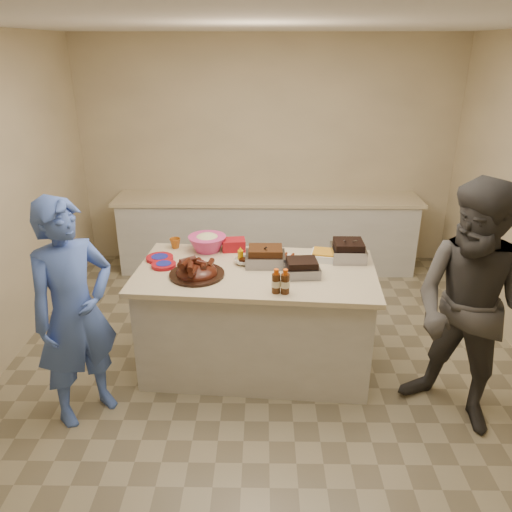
{
  "coord_description": "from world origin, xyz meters",
  "views": [
    {
      "loc": [
        -0.05,
        -3.51,
        2.56
      ],
      "look_at": [
        -0.11,
        0.17,
        1.0
      ],
      "focal_mm": 35.0,
      "sensor_mm": 36.0,
      "label": 1
    }
  ],
  "objects_px": {
    "bbq_bottle_a": "(285,293)",
    "guest_gray": "(453,417)",
    "island": "(256,364)",
    "plastic_cup": "(176,248)",
    "mustard_bottle": "(241,261)",
    "coleslaw_bowl": "(208,250)",
    "roasting_pan": "(348,259)",
    "bbq_bottle_b": "(276,292)",
    "rib_platter": "(197,276)",
    "guest_blue": "(90,410)"
  },
  "relations": [
    {
      "from": "bbq_bottle_a",
      "to": "guest_gray",
      "type": "distance_m",
      "value": 1.57
    },
    {
      "from": "roasting_pan",
      "to": "rib_platter",
      "type": "bearing_deg",
      "value": -164.12
    },
    {
      "from": "bbq_bottle_a",
      "to": "plastic_cup",
      "type": "bearing_deg",
      "value": 137.48
    },
    {
      "from": "guest_gray",
      "to": "mustard_bottle",
      "type": "bearing_deg",
      "value": -162.53
    },
    {
      "from": "bbq_bottle_a",
      "to": "bbq_bottle_b",
      "type": "bearing_deg",
      "value": 172.31
    },
    {
      "from": "rib_platter",
      "to": "roasting_pan",
      "type": "relative_size",
      "value": 1.56
    },
    {
      "from": "island",
      "to": "mustard_bottle",
      "type": "bearing_deg",
      "value": 131.36
    },
    {
      "from": "bbq_bottle_a",
      "to": "guest_gray",
      "type": "xyz_separation_m",
      "value": [
        1.27,
        -0.24,
        -0.9
      ]
    },
    {
      "from": "roasting_pan",
      "to": "bbq_bottle_a",
      "type": "relative_size",
      "value": 1.47
    },
    {
      "from": "bbq_bottle_a",
      "to": "mustard_bottle",
      "type": "bearing_deg",
      "value": 121.16
    },
    {
      "from": "plastic_cup",
      "to": "bbq_bottle_a",
      "type": "bearing_deg",
      "value": -42.52
    },
    {
      "from": "bbq_bottle_a",
      "to": "coleslaw_bowl",
      "type": "bearing_deg",
      "value": 128.74
    },
    {
      "from": "island",
      "to": "bbq_bottle_b",
      "type": "height_order",
      "value": "bbq_bottle_b"
    },
    {
      "from": "bbq_bottle_a",
      "to": "mustard_bottle",
      "type": "height_order",
      "value": "bbq_bottle_a"
    },
    {
      "from": "island",
      "to": "guest_gray",
      "type": "height_order",
      "value": "island"
    },
    {
      "from": "roasting_pan",
      "to": "plastic_cup",
      "type": "xyz_separation_m",
      "value": [
        -1.49,
        0.23,
        0.0
      ]
    },
    {
      "from": "rib_platter",
      "to": "bbq_bottle_b",
      "type": "distance_m",
      "value": 0.67
    },
    {
      "from": "coleslaw_bowl",
      "to": "guest_blue",
      "type": "relative_size",
      "value": 0.2
    },
    {
      "from": "roasting_pan",
      "to": "bbq_bottle_a",
      "type": "bearing_deg",
      "value": -130.86
    },
    {
      "from": "bbq_bottle_b",
      "to": "island",
      "type": "bearing_deg",
      "value": 111.09
    },
    {
      "from": "roasting_pan",
      "to": "plastic_cup",
      "type": "relative_size",
      "value": 2.85
    },
    {
      "from": "rib_platter",
      "to": "roasting_pan",
      "type": "distance_m",
      "value": 1.27
    },
    {
      "from": "rib_platter",
      "to": "plastic_cup",
      "type": "distance_m",
      "value": 0.63
    },
    {
      "from": "rib_platter",
      "to": "bbq_bottle_b",
      "type": "bearing_deg",
      "value": -24.62
    },
    {
      "from": "island",
      "to": "coleslaw_bowl",
      "type": "distance_m",
      "value": 1.08
    },
    {
      "from": "island",
      "to": "rib_platter",
      "type": "height_order",
      "value": "rib_platter"
    },
    {
      "from": "guest_gray",
      "to": "bbq_bottle_a",
      "type": "bearing_deg",
      "value": -146.55
    },
    {
      "from": "guest_blue",
      "to": "guest_gray",
      "type": "xyz_separation_m",
      "value": [
        2.74,
        -0.04,
        0.0
      ]
    },
    {
      "from": "island",
      "to": "guest_gray",
      "type": "distance_m",
      "value": 1.62
    },
    {
      "from": "rib_platter",
      "to": "plastic_cup",
      "type": "xyz_separation_m",
      "value": [
        -0.26,
        0.57,
        0.0
      ]
    },
    {
      "from": "mustard_bottle",
      "to": "bbq_bottle_b",
      "type": "bearing_deg",
      "value": -63.51
    },
    {
      "from": "rib_platter",
      "to": "plastic_cup",
      "type": "relative_size",
      "value": 4.44
    },
    {
      "from": "mustard_bottle",
      "to": "coleslaw_bowl",
      "type": "bearing_deg",
      "value": 142.24
    },
    {
      "from": "bbq_bottle_a",
      "to": "plastic_cup",
      "type": "relative_size",
      "value": 1.94
    },
    {
      "from": "rib_platter",
      "to": "bbq_bottle_b",
      "type": "xyz_separation_m",
      "value": [
        0.61,
        -0.28,
        0.0
      ]
    },
    {
      "from": "island",
      "to": "roasting_pan",
      "type": "bearing_deg",
      "value": 20.85
    },
    {
      "from": "bbq_bottle_a",
      "to": "mustard_bottle",
      "type": "distance_m",
      "value": 0.67
    },
    {
      "from": "bbq_bottle_a",
      "to": "guest_blue",
      "type": "xyz_separation_m",
      "value": [
        -1.47,
        -0.21,
        -0.9
      ]
    },
    {
      "from": "roasting_pan",
      "to": "plastic_cup",
      "type": "bearing_deg",
      "value": 171.57
    },
    {
      "from": "bbq_bottle_b",
      "to": "guest_blue",
      "type": "distance_m",
      "value": 1.68
    },
    {
      "from": "bbq_bottle_a",
      "to": "guest_gray",
      "type": "bearing_deg",
      "value": -10.88
    },
    {
      "from": "coleslaw_bowl",
      "to": "bbq_bottle_b",
      "type": "distance_m",
      "value": 0.99
    },
    {
      "from": "island",
      "to": "guest_blue",
      "type": "distance_m",
      "value": 1.39
    },
    {
      "from": "island",
      "to": "plastic_cup",
      "type": "xyz_separation_m",
      "value": [
        -0.72,
        0.46,
        0.9
      ]
    },
    {
      "from": "island",
      "to": "bbq_bottle_b",
      "type": "distance_m",
      "value": 1.0
    },
    {
      "from": "roasting_pan",
      "to": "guest_gray",
      "type": "distance_m",
      "value": 1.45
    },
    {
      "from": "roasting_pan",
      "to": "bbq_bottle_a",
      "type": "xyz_separation_m",
      "value": [
        -0.55,
        -0.63,
        0.0
      ]
    },
    {
      "from": "rib_platter",
      "to": "mustard_bottle",
      "type": "relative_size",
      "value": 3.33
    },
    {
      "from": "roasting_pan",
      "to": "bbq_bottle_a",
      "type": "height_order",
      "value": "bbq_bottle_a"
    },
    {
      "from": "island",
      "to": "plastic_cup",
      "type": "distance_m",
      "value": 1.24
    }
  ]
}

